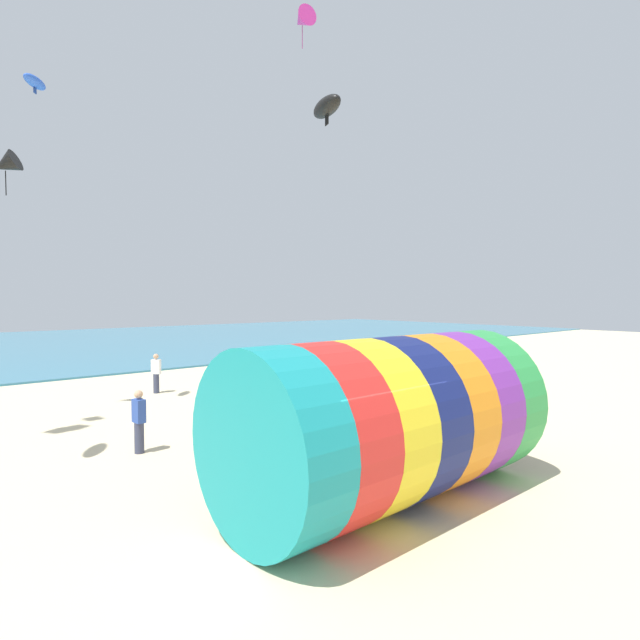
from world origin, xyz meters
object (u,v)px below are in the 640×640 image
(kite_black_parafoil, at_px, (327,107))
(kite_magenta_delta, at_px, (302,20))
(bystander_near_water, at_px, (139,421))
(giant_inflatable_tube, at_px, (389,419))
(kite_blue_parafoil, at_px, (35,82))
(bystander_far_left, at_px, (156,373))
(kite_handler, at_px, (483,416))
(kite_black_delta, at_px, (5,165))
(bystander_mid_beach, at_px, (301,366))

(kite_black_parafoil, height_order, kite_magenta_delta, kite_magenta_delta)
(kite_magenta_delta, relative_size, bystander_near_water, 1.10)
(giant_inflatable_tube, relative_size, kite_blue_parafoil, 6.10)
(kite_blue_parafoil, bearing_deg, bystander_far_left, 15.74)
(giant_inflatable_tube, bearing_deg, bystander_near_water, 112.56)
(bystander_near_water, distance_m, bystander_far_left, 8.32)
(kite_handler, distance_m, bystander_near_water, 8.87)
(giant_inflatable_tube, xyz_separation_m, kite_blue_parafoil, (-3.43, 12.36, 9.42))
(bystander_far_left, bearing_deg, kite_black_delta, -169.57)
(kite_magenta_delta, relative_size, bystander_mid_beach, 1.03)
(bystander_far_left, bearing_deg, giant_inflatable_tube, -94.38)
(kite_black_parafoil, bearing_deg, kite_handler, -61.99)
(kite_magenta_delta, height_order, bystander_far_left, kite_magenta_delta)
(kite_black_parafoil, distance_m, kite_blue_parafoil, 9.91)
(kite_black_delta, height_order, bystander_near_water, kite_black_delta)
(kite_black_parafoil, relative_size, bystander_mid_beach, 0.94)
(kite_blue_parafoil, height_order, bystander_near_water, kite_blue_parafoil)
(kite_handler, bearing_deg, giant_inflatable_tube, -171.76)
(giant_inflatable_tube, distance_m, bystander_near_water, 6.66)
(kite_magenta_delta, bearing_deg, giant_inflatable_tube, -122.01)
(bystander_near_water, bearing_deg, bystander_far_left, 64.50)
(kite_blue_parafoil, distance_m, bystander_mid_beach, 14.43)
(kite_black_parafoil, distance_m, bystander_mid_beach, 11.66)
(kite_blue_parafoil, xyz_separation_m, bystander_far_left, (4.47, 1.26, -10.18))
(kite_black_delta, distance_m, bystander_far_left, 9.18)
(kite_black_delta, height_order, kite_blue_parafoil, kite_blue_parafoil)
(kite_magenta_delta, distance_m, bystander_mid_beach, 15.77)
(kite_black_delta, distance_m, kite_magenta_delta, 14.37)
(kite_black_delta, xyz_separation_m, bystander_near_water, (1.74, -6.53, -7.44))
(kite_black_delta, bearing_deg, bystander_mid_beach, -7.78)
(kite_handler, height_order, bystander_mid_beach, bystander_mid_beach)
(giant_inflatable_tube, xyz_separation_m, kite_black_delta, (-4.28, 12.64, 6.66))
(kite_handler, bearing_deg, kite_black_delta, 126.02)
(kite_black_parafoil, relative_size, bystander_far_left, 0.98)
(kite_handler, distance_m, kite_magenta_delta, 19.55)
(kite_black_parafoil, xyz_separation_m, kite_black_delta, (-6.67, 8.14, -1.16))
(bystander_near_water, xyz_separation_m, bystander_far_left, (3.58, 7.51, 0.02))
(kite_handler, height_order, kite_black_parafoil, kite_black_parafoil)
(kite_black_delta, xyz_separation_m, bystander_far_left, (5.32, 0.98, -7.42))
(kite_blue_parafoil, xyz_separation_m, bystander_near_water, (0.89, -6.25, -10.20))
(giant_inflatable_tube, xyz_separation_m, bystander_mid_beach, (6.77, 11.13, -0.72))
(kite_handler, bearing_deg, bystander_mid_beach, 77.52)
(kite_handler, xyz_separation_m, kite_black_parafoil, (-2.05, 3.86, 8.57))
(bystander_near_water, bearing_deg, kite_handler, -38.07)
(giant_inflatable_tube, relative_size, kite_magenta_delta, 3.75)
(kite_black_delta, distance_m, kite_blue_parafoil, 2.90)
(bystander_mid_beach, bearing_deg, kite_handler, -102.48)
(bystander_far_left, bearing_deg, kite_handler, -75.31)
(bystander_mid_beach, relative_size, bystander_far_left, 1.04)
(giant_inflatable_tube, xyz_separation_m, kite_handler, (4.44, 0.64, -0.76))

